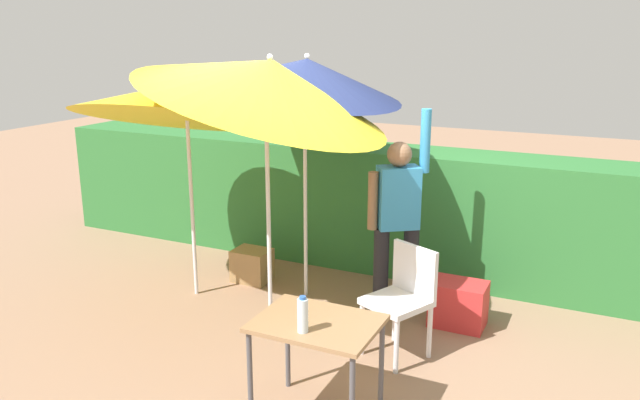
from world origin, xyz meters
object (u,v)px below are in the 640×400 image
umbrella_orange (306,76)px  umbrella_yellow (268,83)px  person_vendor (398,215)px  folding_table (317,333)px  chair_plastic (403,294)px  cooler_box (458,304)px  crate_cardboard (252,265)px  umbrella_rainbow (182,102)px  bottle_water (303,315)px

umbrella_orange → umbrella_yellow: umbrella_yellow is taller
person_vendor → folding_table: size_ratio=2.35×
umbrella_orange → chair_plastic: 2.15m
umbrella_yellow → folding_table: 2.06m
cooler_box → crate_cardboard: (-2.18, 0.10, -0.03)m
chair_plastic → cooler_box: chair_plastic is taller
umbrella_rainbow → bottle_water: size_ratio=9.81×
person_vendor → umbrella_orange: bearing=179.2°
umbrella_rainbow → person_vendor: umbrella_rainbow is taller
umbrella_rainbow → person_vendor: (1.96, 0.46, -0.96)m
chair_plastic → cooler_box: 0.81m
bottle_water → umbrella_yellow: bearing=127.0°
bottle_water → crate_cardboard: bearing=128.5°
crate_cardboard → folding_table: folding_table is taller
umbrella_rainbow → cooler_box: (2.55, 0.43, -1.70)m
cooler_box → crate_cardboard: size_ratio=1.27×
umbrella_orange → bottle_water: size_ratio=10.08×
person_vendor → umbrella_rainbow: bearing=-166.9°
umbrella_yellow → crate_cardboard: umbrella_yellow is taller
person_vendor → crate_cardboard: (-1.59, 0.08, -0.77)m
umbrella_yellow → crate_cardboard: size_ratio=7.03×
umbrella_yellow → person_vendor: (0.87, 0.76, -1.20)m
chair_plastic → crate_cardboard: 2.07m
umbrella_orange → person_vendor: (0.92, -0.01, -1.19)m
folding_table → bottle_water: bearing=-95.6°
chair_plastic → crate_cardboard: chair_plastic is taller
cooler_box → folding_table: size_ratio=0.59×
umbrella_yellow → cooler_box: (1.46, 0.73, -1.93)m
umbrella_yellow → crate_cardboard: bearing=130.7°
umbrella_rainbow → cooler_box: 3.10m
person_vendor → folding_table: bearing=-88.0°
umbrella_yellow → bottle_water: size_ratio=10.96×
crate_cardboard → folding_table: size_ratio=0.47×
crate_cardboard → umbrella_rainbow: bearing=-125.0°
person_vendor → chair_plastic: 0.89m
umbrella_yellow → person_vendor: bearing=41.0°
umbrella_orange → umbrella_yellow: size_ratio=0.92×
crate_cardboard → folding_table: bearing=-48.8°
chair_plastic → bottle_water: size_ratio=3.71×
umbrella_yellow → folding_table: bearing=-48.4°
umbrella_orange → person_vendor: bearing=-0.8°
person_vendor → cooler_box: 0.95m
person_vendor → bottle_water: (0.05, -1.97, -0.11)m
umbrella_yellow → person_vendor: 1.66m
umbrella_rainbow → bottle_water: umbrella_rainbow is taller
person_vendor → chair_plastic: bearing=-67.3°
umbrella_yellow → cooler_box: 2.53m
umbrella_rainbow → crate_cardboard: (0.37, 0.53, -1.73)m
chair_plastic → umbrella_rainbow: bearing=173.4°
cooler_box → umbrella_yellow: bearing=-153.5°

